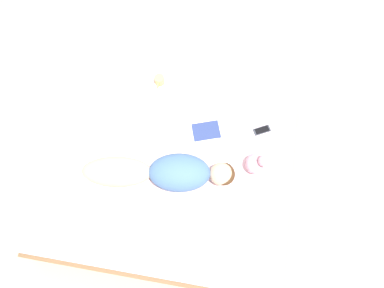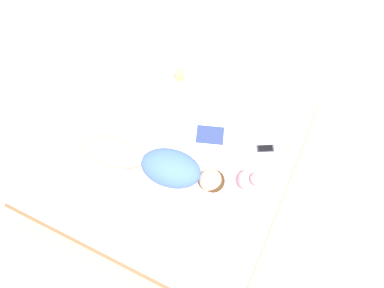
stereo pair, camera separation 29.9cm
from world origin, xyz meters
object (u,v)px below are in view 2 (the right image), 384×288
Objects in this scene: person at (155,164)px; cell_phone at (265,148)px; coffee_mug at (179,75)px; open_magazine at (211,122)px.

person is 0.90m from cell_phone.
open_magazine is at bearing 57.24° from coffee_mug.
person is 0.85m from coffee_mug.
person is 0.60m from open_magazine.
person reaches higher than open_magazine.
cell_phone is (-0.52, 0.73, -0.09)m from person.
open_magazine is 3.71× the size of cell_phone.
open_magazine and cell_phone have the same top height.
cell_phone is at bearing 71.84° from coffee_mug.
open_magazine is at bearing 148.49° from person.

